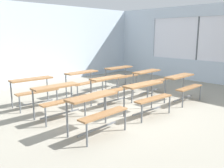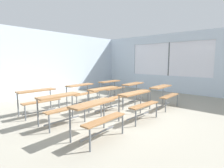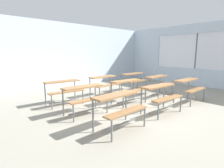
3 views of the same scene
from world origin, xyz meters
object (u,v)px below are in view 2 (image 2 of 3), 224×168
Objects in this scene: desk_bench_r2c0 at (38,96)px; desk_bench_r2c1 at (82,89)px; desk_bench_r0c2 at (164,92)px; desk_bench_r1c1 at (106,94)px; desk_bench_r2c2 at (111,85)px; desk_bench_r0c0 at (97,112)px; desk_bench_r1c0 at (61,102)px; desk_bench_r1c2 at (135,88)px; desk_bench_r0c1 at (138,99)px.

desk_bench_r2c0 is 1.01× the size of desk_bench_r2c1.
desk_bench_r2c0 is (-3.23, 2.47, 0.00)m from desk_bench_r0c2.
desk_bench_r1c1 is 2.03m from desk_bench_r2c2.
desk_bench_r2c2 is at bearing 38.14° from desk_bench_r1c1.
desk_bench_r2c0 is 1.02× the size of desk_bench_r2c2.
desk_bench_r2c2 is (1.64, 1.21, 0.00)m from desk_bench_r1c1.
desk_bench_r0c0 is at bearing -140.43° from desk_bench_r1c1.
desk_bench_r2c0 is at bearing 91.21° from desk_bench_r1c0.
desk_bench_r0c2 is 0.99× the size of desk_bench_r1c2.
desk_bench_r0c0 is 4.01m from desk_bench_r2c2.
desk_bench_r0c0 and desk_bench_r1c1 have the same top height.
desk_bench_r1c1 is 1.27m from desk_bench_r2c1.
desk_bench_r2c0 is (-1.60, 1.26, 0.00)m from desk_bench_r1c1.
desk_bench_r2c2 is (-0.01, 1.23, 0.00)m from desk_bench_r1c2.
desk_bench_r1c0 is at bearing -179.79° from desk_bench_r1c1.
desk_bench_r1c2 and desk_bench_r2c2 have the same top height.
desk_bench_r0c0 is 1.00× the size of desk_bench_r1c2.
desk_bench_r0c0 is at bearing -176.82° from desk_bench_r0c1.
desk_bench_r0c1 is at bearing -2.06° from desk_bench_r0c0.
desk_bench_r2c2 is (0.01, 2.41, 0.00)m from desk_bench_r0c2.
desk_bench_r2c1 and desk_bench_r2c2 have the same top height.
desk_bench_r1c2 is (3.25, -0.07, 0.00)m from desk_bench_r1c0.
desk_bench_r0c2 and desk_bench_r1c1 have the same top height.
desk_bench_r0c1 is 2.03m from desk_bench_r1c0.
desk_bench_r1c0 is 0.99× the size of desk_bench_r1c2.
desk_bench_r2c0 is at bearing 143.43° from desk_bench_r1c1.
desk_bench_r0c0 is 2.48m from desk_bench_r2c0.
desk_bench_r0c0 and desk_bench_r2c2 have the same top height.
desk_bench_r0c2 and desk_bench_r1c0 have the same top height.
desk_bench_r2c1 is (1.61, 2.48, 0.00)m from desk_bench_r0c0.
desk_bench_r1c2 is at bearing 38.29° from desk_bench_r0c1.
desk_bench_r2c2 is at bearing 21.03° from desk_bench_r1c0.
desk_bench_r0c2 is 0.99× the size of desk_bench_r2c1.
desk_bench_r2c2 is at bearing 88.21° from desk_bench_r1c2.
desk_bench_r1c0 is 3.44m from desk_bench_r2c2.
desk_bench_r0c1 is 2.94m from desk_bench_r2c0.
desk_bench_r2c0 is 3.24m from desk_bench_r2c2.
desk_bench_r0c2 is at bearing -2.32° from desk_bench_r0c0.
desk_bench_r1c0 and desk_bench_r2c2 have the same top height.
desk_bench_r1c2 is at bearing 0.81° from desk_bench_r1c1.
desk_bench_r1c1 is (-0.00, 1.20, 0.00)m from desk_bench_r0c1.
desk_bench_r0c1 is (1.57, 0.01, 0.00)m from desk_bench_r0c0.
desk_bench_r1c2 is at bearing 0.03° from desk_bench_r1c0.
desk_bench_r2c0 is (-0.04, 2.48, 0.00)m from desk_bench_r0c0.
desk_bench_r1c0 is (-3.23, 1.24, 0.00)m from desk_bench_r0c2.
desk_bench_r0c2 is at bearing -93.10° from desk_bench_r1c2.
desk_bench_r2c1 is at bearing 54.41° from desk_bench_r0c0.
desk_bench_r0c0 is at bearing -86.99° from desk_bench_r1c0.
desk_bench_r0c0 is 1.00× the size of desk_bench_r2c1.
desk_bench_r2c1 is at bearing 121.80° from desk_bench_r0c2.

